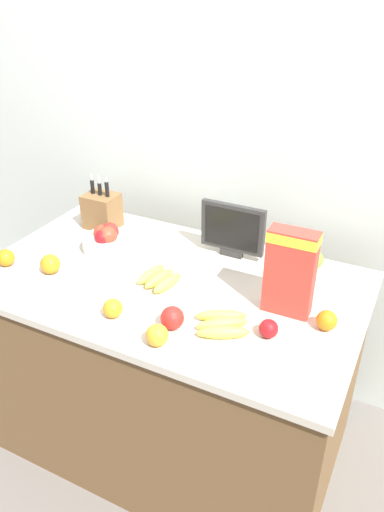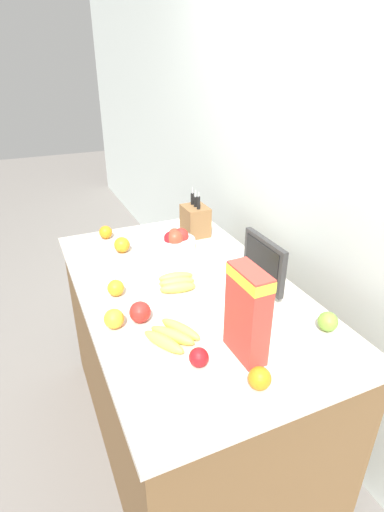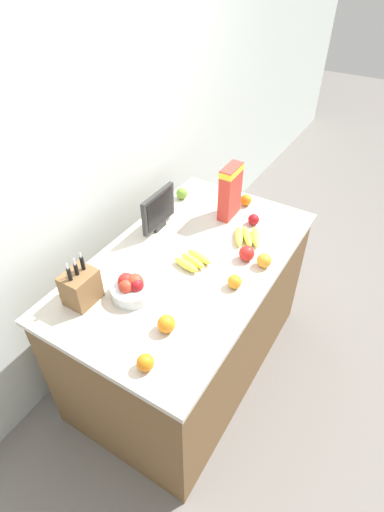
% 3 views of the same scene
% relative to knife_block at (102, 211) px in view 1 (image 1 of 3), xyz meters
% --- Properties ---
extents(ground_plane, '(14.00, 14.00, 0.00)m').
position_rel_knife_block_xyz_m(ground_plane, '(0.50, -0.27, -0.97)').
color(ground_plane, slate).
extents(wall_back, '(9.00, 0.06, 2.60)m').
position_rel_knife_block_xyz_m(wall_back, '(0.50, 0.39, 0.33)').
color(wall_back, silver).
rests_on(wall_back, ground_plane).
extents(counter, '(1.51, 0.88, 0.89)m').
position_rel_knife_block_xyz_m(counter, '(0.50, -0.27, -0.53)').
color(counter, brown).
rests_on(counter, ground_plane).
extents(knife_block, '(0.15, 0.13, 0.26)m').
position_rel_knife_block_xyz_m(knife_block, '(0.00, 0.00, 0.00)').
color(knife_block, brown).
rests_on(knife_block, counter).
extents(small_monitor, '(0.28, 0.03, 0.24)m').
position_rel_knife_block_xyz_m(small_monitor, '(0.65, 0.02, 0.04)').
color(small_monitor, '#2D2D2D').
rests_on(small_monitor, counter).
extents(cereal_box, '(0.17, 0.08, 0.32)m').
position_rel_knife_block_xyz_m(cereal_box, '(0.97, -0.26, 0.09)').
color(cereal_box, red).
rests_on(cereal_box, counter).
extents(fruit_bowl, '(0.20, 0.20, 0.12)m').
position_rel_knife_block_xyz_m(fruit_bowl, '(0.14, -0.18, -0.04)').
color(fruit_bowl, silver).
rests_on(fruit_bowl, counter).
extents(banana_bunch_left, '(0.22, 0.20, 0.04)m').
position_rel_knife_block_xyz_m(banana_bunch_left, '(0.81, -0.45, -0.06)').
color(banana_bunch_left, yellow).
rests_on(banana_bunch_left, counter).
extents(banana_bunch_right, '(0.16, 0.19, 0.04)m').
position_rel_knife_block_xyz_m(banana_bunch_right, '(0.48, -0.30, -0.06)').
color(banana_bunch_right, yellow).
rests_on(banana_bunch_right, counter).
extents(apple_by_knife_block, '(0.06, 0.06, 0.06)m').
position_rel_knife_block_xyz_m(apple_by_knife_block, '(0.96, -0.42, -0.05)').
color(apple_by_knife_block, '#A31419').
rests_on(apple_by_knife_block, counter).
extents(apple_near_bananas, '(0.08, 0.08, 0.08)m').
position_rel_knife_block_xyz_m(apple_near_bananas, '(0.66, -0.52, -0.04)').
color(apple_near_bananas, red).
rests_on(apple_near_bananas, counter).
extents(apple_rightmost, '(0.07, 0.07, 0.07)m').
position_rel_knife_block_xyz_m(apple_rightmost, '(0.99, 0.08, -0.05)').
color(apple_rightmost, '#6B9E33').
rests_on(apple_rightmost, counter).
extents(orange_front_right, '(0.07, 0.07, 0.07)m').
position_rel_knife_block_xyz_m(orange_front_right, '(0.66, -0.62, -0.05)').
color(orange_front_right, orange).
rests_on(orange_front_right, counter).
extents(orange_by_cereal, '(0.07, 0.07, 0.07)m').
position_rel_knife_block_xyz_m(orange_by_cereal, '(1.13, -0.30, -0.05)').
color(orange_by_cereal, orange).
rests_on(orange_by_cereal, counter).
extents(orange_front_left, '(0.08, 0.08, 0.08)m').
position_rel_knife_block_xyz_m(orange_front_left, '(0.05, -0.43, -0.04)').
color(orange_front_left, orange).
rests_on(orange_front_left, counter).
extents(orange_mid_left, '(0.07, 0.07, 0.07)m').
position_rel_knife_block_xyz_m(orange_mid_left, '(-0.15, -0.47, -0.05)').
color(orange_mid_left, orange).
rests_on(orange_mid_left, counter).
extents(orange_mid_right, '(0.07, 0.07, 0.07)m').
position_rel_knife_block_xyz_m(orange_mid_right, '(0.44, -0.56, -0.05)').
color(orange_mid_right, orange).
rests_on(orange_mid_right, counter).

